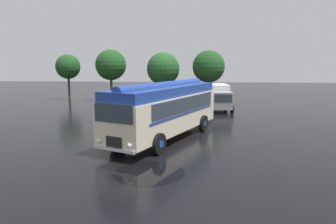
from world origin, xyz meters
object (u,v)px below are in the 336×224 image
object	(u,v)px
car_mid_left	(160,100)
car_mid_right	(186,101)
box_van	(218,96)
car_near_left	(134,100)
vintage_bus	(166,108)

from	to	relation	value
car_mid_left	car_mid_right	distance (m)	2.77
car_mid_left	box_van	size ratio (longest dim) A/B	0.74
car_near_left	box_van	size ratio (longest dim) A/B	0.72
car_mid_left	car_near_left	bearing A→B (deg)	-168.53
car_mid_right	box_van	bearing A→B (deg)	0.10
vintage_bus	car_mid_right	world-z (taller)	vintage_bus
car_near_left	box_van	distance (m)	8.60
car_near_left	vintage_bus	bearing A→B (deg)	-70.03
car_mid_left	box_van	bearing A→B (deg)	-6.20
car_near_left	box_van	bearing A→B (deg)	-0.64
car_near_left	car_mid_left	size ratio (longest dim) A/B	0.98
car_near_left	car_mid_right	bearing A→B (deg)	-1.08
vintage_bus	car_mid_left	xyz separation A→B (m)	(-1.80, 12.88, -1.05)
car_mid_left	car_mid_right	xyz separation A→B (m)	(2.69, -0.65, 0.00)
car_mid_left	car_mid_right	size ratio (longest dim) A/B	0.99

